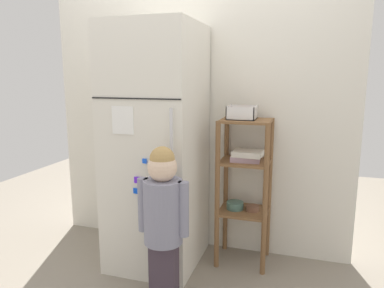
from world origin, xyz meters
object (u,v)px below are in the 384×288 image
object	(u,v)px
refrigerator	(157,148)
pantry_shelf_unit	(245,177)
child_standing	(163,211)
fruit_bin	(242,114)

from	to	relation	value
refrigerator	pantry_shelf_unit	bearing A→B (deg)	14.76
refrigerator	pantry_shelf_unit	size ratio (longest dim) A/B	1.61
refrigerator	pantry_shelf_unit	xyz separation A→B (m)	(0.63, 0.16, -0.21)
refrigerator	child_standing	xyz separation A→B (m)	(0.25, -0.50, -0.27)
pantry_shelf_unit	refrigerator	bearing A→B (deg)	-165.24
refrigerator	child_standing	distance (m)	0.62
child_standing	fruit_bin	world-z (taller)	fruit_bin
pantry_shelf_unit	fruit_bin	distance (m)	0.46
child_standing	refrigerator	bearing A→B (deg)	116.34
pantry_shelf_unit	fruit_bin	size ratio (longest dim) A/B	5.49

